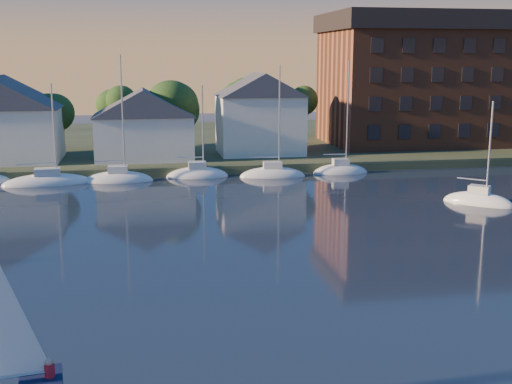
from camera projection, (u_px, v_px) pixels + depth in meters
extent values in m
cube|color=#2D3921|center=(186.00, 146.00, 93.44)|extent=(160.00, 50.00, 2.00)
cube|color=brown|center=(200.00, 173.00, 71.28)|extent=(120.00, 3.00, 1.00)
cube|color=silver|center=(1.00, 135.00, 72.43)|extent=(13.00, 9.00, 6.00)
cube|color=silver|center=(144.00, 137.00, 74.34)|extent=(11.00, 8.00, 5.00)
cube|color=silver|center=(260.00, 125.00, 78.49)|extent=(10.00, 8.00, 7.00)
cube|color=brown|center=(438.00, 88.00, 87.96)|extent=(30.00, 16.00, 15.00)
cube|color=black|center=(441.00, 22.00, 86.17)|extent=(31.00, 17.00, 2.40)
cylinder|color=#392A19|center=(44.00, 140.00, 78.20)|extent=(0.50, 0.50, 3.50)
sphere|color=#1E3C16|center=(42.00, 103.00, 77.29)|extent=(5.40, 5.40, 5.40)
cylinder|color=#392A19|center=(111.00, 138.00, 79.59)|extent=(0.50, 0.50, 3.50)
sphere|color=#1E3C16|center=(110.00, 102.00, 78.67)|extent=(5.40, 5.40, 5.40)
cylinder|color=#392A19|center=(176.00, 137.00, 80.97)|extent=(0.50, 0.50, 3.50)
sphere|color=#1E3C16|center=(175.00, 101.00, 80.06)|extent=(5.40, 5.40, 5.40)
cylinder|color=#392A19|center=(239.00, 136.00, 82.36)|extent=(0.50, 0.50, 3.50)
sphere|color=#1E3C16|center=(238.00, 101.00, 81.44)|extent=(5.40, 5.40, 5.40)
cylinder|color=#392A19|center=(299.00, 134.00, 83.74)|extent=(0.50, 0.50, 3.50)
sphere|color=#1E3C16|center=(300.00, 100.00, 82.83)|extent=(5.40, 5.40, 5.40)
cylinder|color=#392A19|center=(358.00, 133.00, 85.13)|extent=(0.50, 0.50, 3.50)
sphere|color=#1E3C16|center=(359.00, 99.00, 84.22)|extent=(5.40, 5.40, 5.40)
cylinder|color=#392A19|center=(414.00, 132.00, 86.51)|extent=(0.50, 0.50, 3.50)
sphere|color=#1E3C16|center=(416.00, 99.00, 85.60)|extent=(5.40, 5.40, 5.40)
cylinder|color=#392A19|center=(469.00, 131.00, 87.90)|extent=(0.50, 0.50, 3.50)
sphere|color=#1E3C16|center=(471.00, 98.00, 86.99)|extent=(5.40, 5.40, 5.40)
ellipsoid|color=white|center=(47.00, 183.00, 65.62)|extent=(7.50, 2.40, 2.20)
cube|color=silver|center=(46.00, 170.00, 65.36)|extent=(2.10, 1.32, 0.70)
cylinder|color=#A5A8AD|center=(51.00, 125.00, 64.53)|extent=(0.16, 0.16, 10.00)
cylinder|color=#A5A8AD|center=(37.00, 162.00, 65.04)|extent=(3.15, 0.12, 0.12)
ellipsoid|color=white|center=(127.00, 180.00, 67.01)|extent=(7.50, 2.40, 2.20)
cube|color=silver|center=(126.00, 168.00, 66.74)|extent=(2.10, 1.32, 0.70)
cylinder|color=#A5A8AD|center=(132.00, 123.00, 65.92)|extent=(0.16, 0.16, 10.00)
cylinder|color=#A5A8AD|center=(118.00, 160.00, 66.43)|extent=(3.15, 0.12, 0.12)
ellipsoid|color=white|center=(203.00, 178.00, 68.40)|extent=(7.50, 2.40, 2.20)
cube|color=silver|center=(203.00, 166.00, 68.13)|extent=(2.10, 1.32, 0.70)
cylinder|color=#A5A8AD|center=(209.00, 122.00, 67.31)|extent=(0.16, 0.16, 10.00)
cylinder|color=#A5A8AD|center=(195.00, 158.00, 67.81)|extent=(3.15, 0.12, 0.12)
ellipsoid|color=white|center=(276.00, 175.00, 69.78)|extent=(7.50, 2.40, 2.20)
cube|color=silver|center=(276.00, 164.00, 69.51)|extent=(2.10, 1.32, 0.70)
cylinder|color=#A5A8AD|center=(284.00, 121.00, 68.69)|extent=(0.16, 0.16, 10.00)
cylinder|color=#A5A8AD|center=(269.00, 156.00, 69.20)|extent=(3.15, 0.12, 0.12)
ellipsoid|color=white|center=(347.00, 173.00, 71.17)|extent=(7.50, 2.40, 2.20)
cube|color=silver|center=(347.00, 161.00, 70.90)|extent=(2.10, 1.32, 0.70)
cylinder|color=#A5A8AD|center=(355.00, 119.00, 70.08)|extent=(0.16, 0.16, 10.00)
cylinder|color=#A5A8AD|center=(340.00, 154.00, 70.58)|extent=(3.15, 0.12, 0.12)
ellipsoid|color=white|center=(478.00, 204.00, 56.04)|extent=(5.92, 5.66, 2.20)
cube|color=silver|center=(479.00, 190.00, 55.77)|extent=(2.04, 2.00, 0.70)
cylinder|color=#A5A8AD|center=(490.00, 148.00, 54.70)|extent=(0.16, 0.16, 8.01)
cylinder|color=#A5A8AD|center=(472.00, 179.00, 55.95)|extent=(1.98, 1.82, 0.12)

